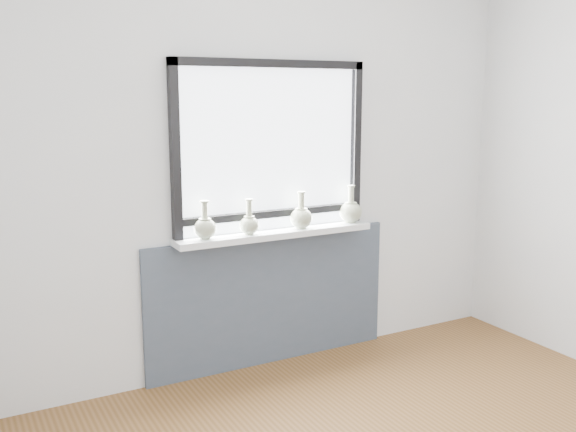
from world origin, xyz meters
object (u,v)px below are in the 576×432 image
vase_b (249,224)px  vase_d (351,211)px  windowsill (276,234)px  vase_a (205,227)px  vase_c (301,217)px

vase_b → vase_d: (0.75, 0.02, 0.01)m
windowsill → vase_a: vase_a is taller
vase_c → vase_d: vase_d is taller
vase_a → vase_b: size_ratio=1.05×
vase_b → vase_c: 0.37m
windowsill → vase_d: size_ratio=5.28×
vase_d → vase_c: bearing=-178.3°
vase_a → vase_d: bearing=0.3°
windowsill → vase_a: (-0.48, -0.01, 0.09)m
vase_b → vase_d: 0.75m
vase_a → vase_d: size_ratio=0.92×
windowsill → vase_b: 0.21m
windowsill → vase_c: 0.20m
vase_b → windowsill: bearing=5.8°
vase_d → vase_a: bearing=-179.7°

